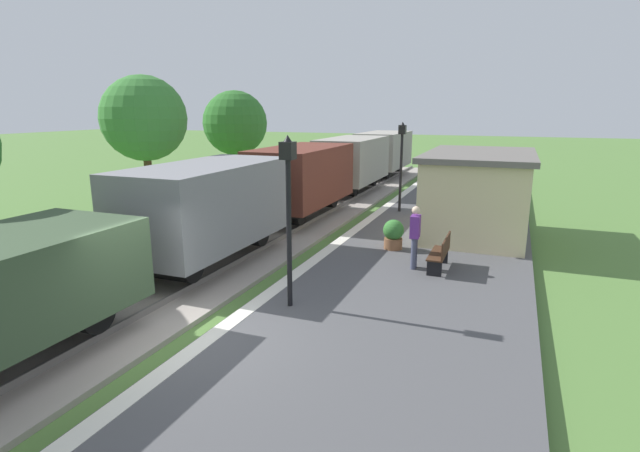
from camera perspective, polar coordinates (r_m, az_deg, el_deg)
ground_plane at (r=9.99m, az=-14.86°, el=-13.55°), size 160.00×160.00×0.00m
platform_slab at (r=8.60m, az=3.39°, el=-16.87°), size 6.00×60.00×0.25m
platform_edge_stripe at (r=9.66m, az=-12.99°, el=-12.73°), size 0.36×60.00×0.01m
track_ballast at (r=11.46m, az=-24.78°, el=-10.44°), size 3.80×60.00×0.12m
rail_near at (r=10.92m, az=-22.18°, el=-10.61°), size 0.07×60.00×0.14m
rail_far at (r=11.91m, az=-27.28°, el=-9.12°), size 0.07×60.00×0.14m
freight_train at (r=20.34m, az=-1.42°, el=5.50°), size 2.50×32.60×2.72m
station_hut at (r=17.76m, az=17.87°, el=3.74°), size 3.50×5.80×2.78m
bench_near_hut at (r=13.48m, az=13.89°, el=-3.03°), size 0.42×1.50×0.91m
bench_down_platform at (r=22.82m, az=17.27°, el=3.46°), size 0.42×1.50×0.91m
person_waiting at (r=13.33m, az=10.98°, el=-1.01°), size 0.26×0.39×1.71m
potted_planter at (r=15.19m, az=8.53°, el=-0.91°), size 0.64×0.64×0.92m
lamp_post_near at (r=10.23m, az=-3.70°, el=4.11°), size 0.28×0.28×3.70m
lamp_post_far at (r=20.54m, az=9.47°, el=8.68°), size 0.28×0.28×3.70m
tree_trackside_far at (r=18.82m, az=-19.78°, el=11.63°), size 3.01×3.01×5.63m
tree_field_left at (r=26.27m, az=-9.85°, el=11.68°), size 3.30×3.30×5.38m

